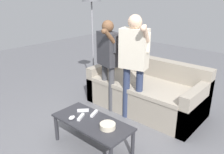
# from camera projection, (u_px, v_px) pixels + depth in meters

# --- Properties ---
(ground_plane) EXTENTS (12.00, 12.00, 0.00)m
(ground_plane) POSITION_uv_depth(u_px,v_px,m) (100.00, 148.00, 2.88)
(ground_plane) COLOR slate
(couch) EXTENTS (1.85, 0.91, 0.78)m
(couch) POSITION_uv_depth(u_px,v_px,m) (146.00, 92.00, 3.80)
(couch) COLOR #9E9384
(couch) RESTS_ON ground
(coffee_table) EXTENTS (1.01, 0.46, 0.38)m
(coffee_table) POSITION_uv_depth(u_px,v_px,m) (92.00, 125.00, 2.78)
(coffee_table) COLOR #2D2D33
(coffee_table) RESTS_ON ground
(snack_bowl) EXTENTS (0.18, 0.18, 0.06)m
(snack_bowl) POSITION_uv_depth(u_px,v_px,m) (108.00, 126.00, 2.60)
(snack_bowl) COLOR beige
(snack_bowl) RESTS_ON coffee_table
(game_remote_nunchuk) EXTENTS (0.06, 0.09, 0.05)m
(game_remote_nunchuk) POSITION_uv_depth(u_px,v_px,m) (72.00, 118.00, 2.79)
(game_remote_nunchuk) COLOR white
(game_remote_nunchuk) RESTS_ON coffee_table
(floor_lamp) EXTENTS (0.35, 0.35, 1.90)m
(floor_lamp) POSITION_uv_depth(u_px,v_px,m) (92.00, 3.00, 4.08)
(floor_lamp) COLOR #2D2D33
(floor_lamp) RESTS_ON ground
(player_center) EXTENTS (0.50, 0.35, 1.57)m
(player_center) POSITION_uv_depth(u_px,v_px,m) (134.00, 57.00, 3.23)
(player_center) COLOR #2D3856
(player_center) RESTS_ON ground
(player_left) EXTENTS (0.42, 0.40, 1.45)m
(player_left) POSITION_uv_depth(u_px,v_px,m) (108.00, 55.00, 3.56)
(player_left) COLOR #47474C
(player_left) RESTS_ON ground
(game_remote_wand_near) EXTENTS (0.10, 0.16, 0.03)m
(game_remote_wand_near) POSITION_uv_depth(u_px,v_px,m) (81.00, 117.00, 2.82)
(game_remote_wand_near) COLOR white
(game_remote_wand_near) RESTS_ON coffee_table
(game_remote_wand_far) EXTENTS (0.09, 0.16, 0.03)m
(game_remote_wand_far) POSITION_uv_depth(u_px,v_px,m) (94.00, 113.00, 2.90)
(game_remote_wand_far) COLOR white
(game_remote_wand_far) RESTS_ON coffee_table
(game_remote_wand_spare) EXTENTS (0.13, 0.13, 0.03)m
(game_remote_wand_spare) POSITION_uv_depth(u_px,v_px,m) (83.00, 110.00, 2.97)
(game_remote_wand_spare) COLOR white
(game_remote_wand_spare) RESTS_ON coffee_table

